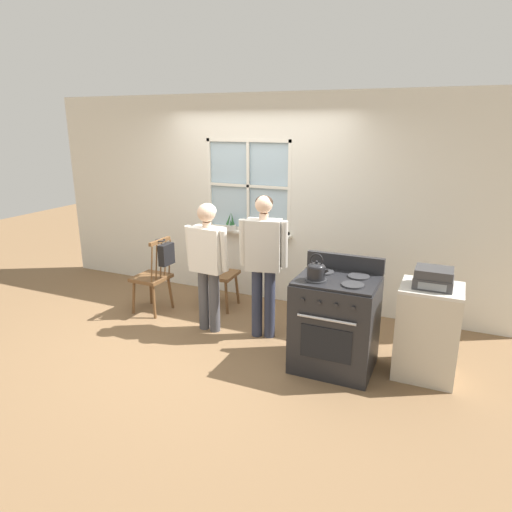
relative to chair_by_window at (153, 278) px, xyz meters
name	(u,v)px	position (x,y,z in m)	size (l,w,h in m)	color
ground_plane	(210,337)	(1.02, -0.36, -0.45)	(16.00, 16.00, 0.00)	brown
wall_back	(260,201)	(1.03, 1.04, 0.89)	(6.40, 0.16, 2.70)	silver
chair_by_window	(153,278)	(0.00, 0.00, 0.00)	(0.42, 0.43, 0.97)	brown
chair_near_wall	(219,274)	(0.70, 0.47, 0.00)	(0.43, 0.44, 0.97)	brown
person_elderly_left	(208,256)	(0.92, -0.18, 0.45)	(0.54, 0.24, 1.49)	#4C4C51
person_teen_center	(264,255)	(1.56, -0.08, 0.51)	(0.54, 0.29, 1.60)	#2D3347
stove	(335,323)	(2.46, -0.42, 0.02)	(0.77, 0.68, 1.08)	#232326
kettle	(316,270)	(2.29, -0.56, 0.58)	(0.21, 0.17, 0.25)	black
potted_plant	(231,225)	(0.63, 0.95, 0.54)	(0.15, 0.15, 0.25)	beige
handbag	(166,254)	(0.23, -0.01, 0.35)	(0.19, 0.22, 0.31)	black
side_counter	(427,331)	(3.29, -0.21, 0.00)	(0.55, 0.50, 0.90)	beige
stereo	(434,278)	(3.29, -0.23, 0.54)	(0.34, 0.29, 0.18)	#38383A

